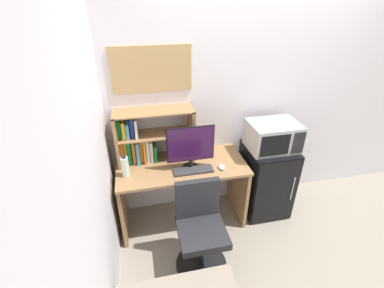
% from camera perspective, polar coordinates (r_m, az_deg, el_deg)
% --- Properties ---
extents(wall_back, '(6.40, 0.04, 2.60)m').
position_cam_1_polar(wall_back, '(3.25, 19.80, 9.65)').
color(wall_back, silver).
rests_on(wall_back, ground_plane).
extents(wall_left, '(0.04, 4.40, 2.60)m').
position_cam_1_polar(wall_left, '(1.46, -23.28, -18.00)').
color(wall_left, silver).
rests_on(wall_left, ground_plane).
extents(desk, '(1.32, 0.61, 0.76)m').
position_cam_1_polar(desk, '(2.91, -2.07, -8.12)').
color(desk, '#997047').
rests_on(desk, ground_plane).
extents(hutch_bookshelf, '(0.78, 0.27, 0.55)m').
position_cam_1_polar(hutch_bookshelf, '(2.78, -10.19, 1.28)').
color(hutch_bookshelf, '#997047').
rests_on(hutch_bookshelf, desk).
extents(monitor, '(0.47, 0.16, 0.46)m').
position_cam_1_polar(monitor, '(2.60, -0.31, -0.45)').
color(monitor, black).
rests_on(monitor, desk).
extents(keyboard, '(0.39, 0.13, 0.02)m').
position_cam_1_polar(keyboard, '(2.68, 0.27, -5.62)').
color(keyboard, '#333338').
rests_on(keyboard, desk).
extents(computer_mouse, '(0.07, 0.10, 0.03)m').
position_cam_1_polar(computer_mouse, '(2.73, 6.31, -4.89)').
color(computer_mouse, silver).
rests_on(computer_mouse, desk).
extents(water_bottle, '(0.07, 0.07, 0.23)m').
position_cam_1_polar(water_bottle, '(2.63, -13.96, -4.69)').
color(water_bottle, silver).
rests_on(water_bottle, desk).
extents(mini_fridge, '(0.51, 0.55, 0.84)m').
position_cam_1_polar(mini_fridge, '(3.26, 15.31, -7.18)').
color(mini_fridge, black).
rests_on(mini_fridge, ground_plane).
extents(microwave, '(0.51, 0.40, 0.29)m').
position_cam_1_polar(microwave, '(2.97, 16.71, 1.66)').
color(microwave, '#ADADB2').
rests_on(microwave, mini_fridge).
extents(desk_chair, '(0.48, 0.48, 0.88)m').
position_cam_1_polar(desk_chair, '(2.60, 1.79, -18.25)').
color(desk_chair, black).
rests_on(desk_chair, ground_plane).
extents(wall_corkboard, '(0.76, 0.02, 0.44)m').
position_cam_1_polar(wall_corkboard, '(2.65, -8.55, 15.34)').
color(wall_corkboard, tan).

